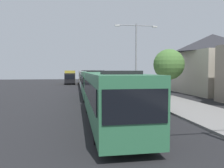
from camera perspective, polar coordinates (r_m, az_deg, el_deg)
name	(u,v)px	position (r m, az deg, el deg)	size (l,w,h in m)	color
bus_lead	(109,95)	(13.51, -0.76, -2.97)	(2.58, 12.22, 3.21)	#33724C
bus_second_in_line	(93,83)	(25.99, -4.88, 0.16)	(2.58, 10.66, 3.21)	#33724C
bus_middle	(88,79)	(38.11, -6.28, 1.23)	(2.58, 11.54, 3.21)	silver
bus_fourth_in_line	(85,77)	(50.44, -7.02, 1.79)	(2.58, 12.40, 3.21)	silver
white_suv	(147,97)	(18.29, 8.91, -3.37)	(1.86, 4.89, 1.90)	black
box_truck_oncoming	(70,77)	(52.76, -10.71, 1.84)	(2.35, 7.05, 3.15)	black
streetlamp_mid	(136,52)	(27.83, 6.20, 8.10)	(5.33, 0.28, 8.77)	gray
roadside_tree	(169,65)	(27.11, 14.39, 4.87)	(3.62, 3.62, 5.57)	#4C3823
house_distant_gabled	(212,64)	(33.30, 24.26, 4.82)	(7.63, 10.26, 8.12)	#BCB29E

